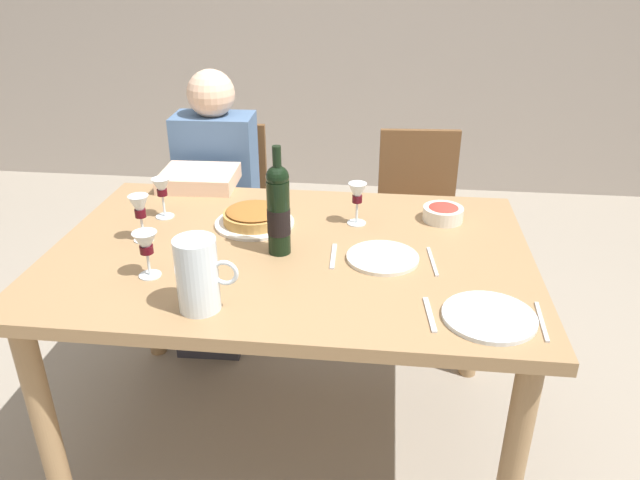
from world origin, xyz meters
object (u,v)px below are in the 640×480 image
at_px(wine_bottle, 278,210).
at_px(wine_glass_centre, 146,245).
at_px(dining_table, 290,274).
at_px(wine_glass_left_diner, 140,209).
at_px(salad_bowl, 443,212).
at_px(chair_right, 417,215).
at_px(diner_left, 213,203).
at_px(chair_left, 227,207).
at_px(wine_glass_spare, 357,196).
at_px(dinner_plate_right_setting, 489,317).
at_px(baked_tart, 254,217).
at_px(dinner_plate_left_setting, 383,258).
at_px(water_pitcher, 198,279).
at_px(wine_glass_right_diner, 162,190).

bearing_deg(wine_bottle, wine_glass_centre, -151.30).
bearing_deg(dining_table, wine_glass_left_diner, 179.20).
height_order(salad_bowl, chair_right, chair_right).
bearing_deg(dining_table, wine_glass_centre, -150.05).
height_order(dining_table, diner_left, diner_left).
xyz_separation_m(wine_bottle, wine_glass_left_diner, (-0.45, 0.03, -0.03)).
relative_size(dining_table, diner_left, 1.29).
xyz_separation_m(wine_glass_left_diner, chair_left, (0.03, 0.90, -0.37)).
bearing_deg(wine_glass_spare, chair_right, 70.39).
relative_size(wine_glass_spare, diner_left, 0.13).
distance_m(wine_glass_spare, diner_left, 0.83).
bearing_deg(wine_bottle, wine_glass_left_diner, 175.88).
relative_size(wine_glass_centre, wine_glass_spare, 0.94).
bearing_deg(dinner_plate_right_setting, wine_bottle, 152.66).
height_order(wine_bottle, wine_glass_left_diner, wine_bottle).
distance_m(wine_bottle, chair_right, 1.12).
distance_m(salad_bowl, dinner_plate_right_setting, 0.61).
xyz_separation_m(baked_tart, dinner_plate_right_setting, (0.72, -0.50, -0.02)).
relative_size(wine_glass_spare, chair_left, 0.17).
relative_size(wine_bottle, chair_right, 0.39).
height_order(wine_glass_spare, dinner_plate_left_setting, wine_glass_spare).
relative_size(water_pitcher, wine_glass_left_diner, 1.30).
bearing_deg(dining_table, baked_tart, 131.66).
distance_m(baked_tart, salad_bowl, 0.65).
bearing_deg(dining_table, dinner_plate_left_setting, -7.78).
xyz_separation_m(wine_glass_right_diner, dinner_plate_right_setting, (1.04, -0.53, -0.10)).
bearing_deg(dinner_plate_left_setting, wine_glass_right_diner, 163.04).
height_order(baked_tart, salad_bowl, baked_tart).
height_order(wine_glass_spare, dinner_plate_right_setting, wine_glass_spare).
height_order(water_pitcher, chair_left, water_pitcher).
xyz_separation_m(baked_tart, wine_glass_centre, (-0.23, -0.38, 0.07)).
bearing_deg(salad_bowl, wine_bottle, -150.05).
bearing_deg(dining_table, dinner_plate_right_setting, -30.42).
xyz_separation_m(salad_bowl, wine_glass_centre, (-0.87, -0.49, 0.07)).
relative_size(water_pitcher, salad_bowl, 1.45).
bearing_deg(dinner_plate_left_setting, wine_bottle, 177.47).
distance_m(wine_glass_left_diner, chair_right, 1.34).
xyz_separation_m(water_pitcher, dinner_plate_right_setting, (0.75, 0.03, -0.08)).
distance_m(dinner_plate_right_setting, chair_left, 1.63).
xyz_separation_m(baked_tart, dinner_plate_left_setting, (0.44, -0.21, -0.02)).
xyz_separation_m(wine_glass_centre, chair_left, (-0.08, 1.12, -0.36)).
height_order(dining_table, salad_bowl, salad_bowl).
relative_size(baked_tart, dinner_plate_right_setting, 1.12).
bearing_deg(wine_glass_left_diner, dinner_plate_left_setting, -3.46).
distance_m(dinner_plate_left_setting, chair_right, 1.00).
bearing_deg(water_pitcher, dinner_plate_right_setting, 2.48).
height_order(dining_table, chair_right, chair_right).
height_order(water_pitcher, chair_right, water_pitcher).
relative_size(dinner_plate_left_setting, chair_left, 0.25).
relative_size(wine_bottle, salad_bowl, 2.47).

